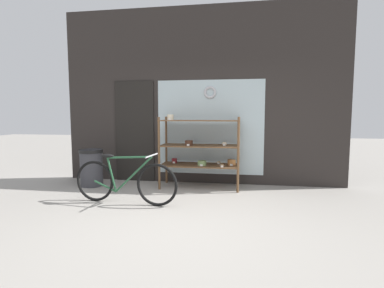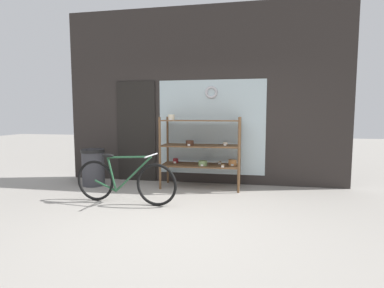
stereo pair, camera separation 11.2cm
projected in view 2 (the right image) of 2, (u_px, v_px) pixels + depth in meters
name	position (u px, v px, depth m)	size (l,w,h in m)	color
ground_plane	(174.00, 222.00, 3.94)	(30.00, 30.00, 0.00)	gray
storefront_facade	(200.00, 98.00, 6.08)	(5.74, 0.13, 3.56)	#2D2826
display_case	(201.00, 146.00, 5.73)	(1.51, 0.59, 1.41)	brown
bicycle	(124.00, 181.00, 4.76)	(1.74, 0.46, 0.80)	black
trash_bin	(93.00, 166.00, 5.96)	(0.46, 0.46, 0.72)	#38383D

